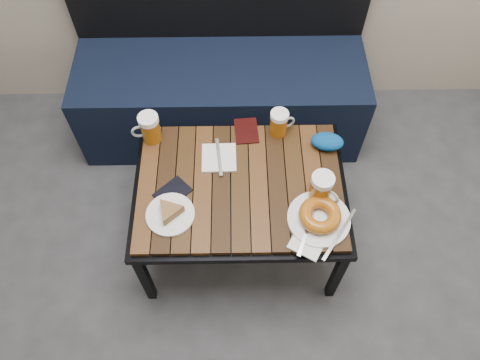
{
  "coord_description": "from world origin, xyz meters",
  "views": [
    {
      "loc": [
        0.01,
        0.11,
        2.02
      ],
      "look_at": [
        0.02,
        1.07,
        0.5
      ],
      "focal_mm": 35.0,
      "sensor_mm": 36.0,
      "label": 1
    }
  ],
  "objects_px": {
    "plate_bagel": "(319,217)",
    "passport_navy": "(172,193)",
    "beer_mug_right": "(321,188)",
    "knit_pouch": "(327,142)",
    "beer_mug_left": "(150,128)",
    "bench": "(221,89)",
    "cafe_table": "(240,190)",
    "beer_mug_centre": "(279,123)",
    "passport_burgundy": "(246,131)",
    "plate_pie": "(170,213)"
  },
  "relations": [
    {
      "from": "plate_bagel",
      "to": "passport_navy",
      "type": "bearing_deg",
      "value": 167.1
    },
    {
      "from": "beer_mug_right",
      "to": "passport_navy",
      "type": "bearing_deg",
      "value": -142.16
    },
    {
      "from": "plate_bagel",
      "to": "knit_pouch",
      "type": "xyz_separation_m",
      "value": [
        0.07,
        0.34,
        0.0
      ]
    },
    {
      "from": "beer_mug_left",
      "to": "passport_navy",
      "type": "height_order",
      "value": "beer_mug_left"
    },
    {
      "from": "bench",
      "to": "cafe_table",
      "type": "height_order",
      "value": "bench"
    },
    {
      "from": "beer_mug_centre",
      "to": "plate_bagel",
      "type": "xyz_separation_m",
      "value": [
        0.13,
        -0.42,
        -0.03
      ]
    },
    {
      "from": "knit_pouch",
      "to": "beer_mug_left",
      "type": "bearing_deg",
      "value": 175.92
    },
    {
      "from": "passport_burgundy",
      "to": "bench",
      "type": "bearing_deg",
      "value": 100.74
    },
    {
      "from": "beer_mug_centre",
      "to": "passport_navy",
      "type": "distance_m",
      "value": 0.52
    },
    {
      "from": "plate_bagel",
      "to": "passport_burgundy",
      "type": "bearing_deg",
      "value": 121.44
    },
    {
      "from": "beer_mug_right",
      "to": "passport_burgundy",
      "type": "distance_m",
      "value": 0.43
    },
    {
      "from": "beer_mug_left",
      "to": "beer_mug_right",
      "type": "height_order",
      "value": "beer_mug_right"
    },
    {
      "from": "bench",
      "to": "plate_pie",
      "type": "height_order",
      "value": "bench"
    },
    {
      "from": "passport_burgundy",
      "to": "plate_pie",
      "type": "bearing_deg",
      "value": -130.82
    },
    {
      "from": "beer_mug_left",
      "to": "beer_mug_centre",
      "type": "bearing_deg",
      "value": 171.5
    },
    {
      "from": "knit_pouch",
      "to": "plate_bagel",
      "type": "bearing_deg",
      "value": -101.18
    },
    {
      "from": "plate_pie",
      "to": "passport_navy",
      "type": "relative_size",
      "value": 1.41
    },
    {
      "from": "cafe_table",
      "to": "passport_navy",
      "type": "height_order",
      "value": "passport_navy"
    },
    {
      "from": "beer_mug_centre",
      "to": "knit_pouch",
      "type": "distance_m",
      "value": 0.21
    },
    {
      "from": "plate_bagel",
      "to": "beer_mug_right",
      "type": "bearing_deg",
      "value": 83.07
    },
    {
      "from": "cafe_table",
      "to": "plate_bagel",
      "type": "height_order",
      "value": "plate_bagel"
    },
    {
      "from": "passport_burgundy",
      "to": "knit_pouch",
      "type": "distance_m",
      "value": 0.34
    },
    {
      "from": "cafe_table",
      "to": "beer_mug_centre",
      "type": "height_order",
      "value": "beer_mug_centre"
    },
    {
      "from": "bench",
      "to": "knit_pouch",
      "type": "xyz_separation_m",
      "value": [
        0.44,
        -0.51,
        0.23
      ]
    },
    {
      "from": "beer_mug_centre",
      "to": "plate_bagel",
      "type": "relative_size",
      "value": 0.41
    },
    {
      "from": "cafe_table",
      "to": "beer_mug_left",
      "type": "xyz_separation_m",
      "value": [
        -0.36,
        0.23,
        0.11
      ]
    },
    {
      "from": "passport_navy",
      "to": "plate_pie",
      "type": "bearing_deg",
      "value": -44.52
    },
    {
      "from": "beer_mug_centre",
      "to": "plate_bagel",
      "type": "bearing_deg",
      "value": -91.43
    },
    {
      "from": "bench",
      "to": "plate_pie",
      "type": "relative_size",
      "value": 7.65
    },
    {
      "from": "bench",
      "to": "passport_navy",
      "type": "height_order",
      "value": "bench"
    },
    {
      "from": "plate_pie",
      "to": "beer_mug_centre",
      "type": "bearing_deg",
      "value": 42.32
    },
    {
      "from": "bench",
      "to": "plate_bagel",
      "type": "height_order",
      "value": "bench"
    },
    {
      "from": "beer_mug_left",
      "to": "beer_mug_right",
      "type": "bearing_deg",
      "value": 144.85
    },
    {
      "from": "plate_pie",
      "to": "passport_navy",
      "type": "distance_m",
      "value": 0.1
    },
    {
      "from": "bench",
      "to": "knit_pouch",
      "type": "height_order",
      "value": "bench"
    },
    {
      "from": "beer_mug_left",
      "to": "passport_navy",
      "type": "xyz_separation_m",
      "value": [
        0.1,
        -0.27,
        -0.06
      ]
    },
    {
      "from": "beer_mug_left",
      "to": "passport_burgundy",
      "type": "distance_m",
      "value": 0.4
    },
    {
      "from": "plate_pie",
      "to": "beer_mug_right",
      "type": "bearing_deg",
      "value": 6.93
    },
    {
      "from": "plate_pie",
      "to": "plate_bagel",
      "type": "distance_m",
      "value": 0.55
    },
    {
      "from": "beer_mug_centre",
      "to": "knit_pouch",
      "type": "relative_size",
      "value": 0.9
    },
    {
      "from": "knit_pouch",
      "to": "passport_navy",
      "type": "bearing_deg",
      "value": -160.67
    },
    {
      "from": "plate_bagel",
      "to": "passport_burgundy",
      "type": "relative_size",
      "value": 2.17
    },
    {
      "from": "cafe_table",
      "to": "bench",
      "type": "bearing_deg",
      "value": 96.98
    },
    {
      "from": "passport_navy",
      "to": "knit_pouch",
      "type": "distance_m",
      "value": 0.66
    },
    {
      "from": "beer_mug_centre",
      "to": "passport_navy",
      "type": "bearing_deg",
      "value": -163.65
    },
    {
      "from": "plate_pie",
      "to": "passport_navy",
      "type": "height_order",
      "value": "plate_pie"
    },
    {
      "from": "passport_navy",
      "to": "knit_pouch",
      "type": "height_order",
      "value": "knit_pouch"
    },
    {
      "from": "beer_mug_left",
      "to": "beer_mug_centre",
      "type": "relative_size",
      "value": 1.11
    },
    {
      "from": "bench",
      "to": "plate_pie",
      "type": "distance_m",
      "value": 0.87
    },
    {
      "from": "beer_mug_centre",
      "to": "passport_navy",
      "type": "xyz_separation_m",
      "value": [
        -0.43,
        -0.29,
        -0.06
      ]
    }
  ]
}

